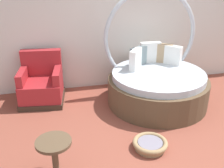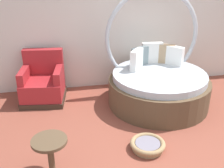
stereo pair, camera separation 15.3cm
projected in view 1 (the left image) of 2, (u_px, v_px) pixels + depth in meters
ground_plane at (165, 145)px, 4.02m from camera, size 8.00×8.00×0.02m
back_wall at (125, 13)px, 5.47m from camera, size 8.00×0.12×3.04m
round_daybed at (157, 81)px, 5.09m from camera, size 1.86×1.86×2.08m
red_armchair at (42, 84)px, 5.16m from camera, size 0.89×0.89×0.94m
pet_basket at (150, 144)px, 3.90m from camera, size 0.51×0.51×0.13m
side_table at (54, 147)px, 3.27m from camera, size 0.44×0.44×0.52m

